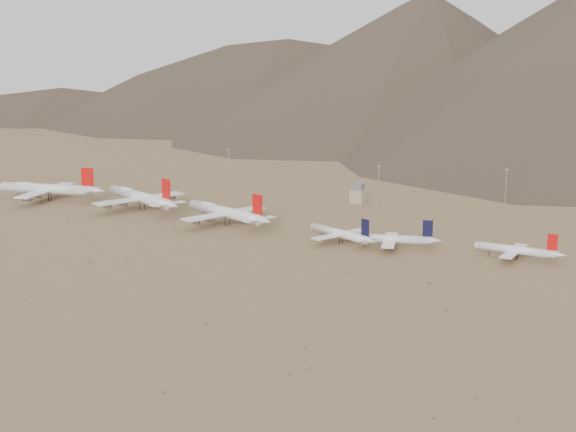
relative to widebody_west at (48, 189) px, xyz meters
The scene contains 13 objects.
ground 141.20m from the widebody_west, 12.60° to the right, with size 3000.00×3000.00×0.00m, color #A07D53.
widebody_west is the anchor object (origin of this frame).
widebody_centre 68.39m from the widebody_west, ahead, with size 69.99×55.81×21.68m.
widebody_east 133.13m from the widebody_west, ahead, with size 65.10×51.62×19.92m.
narrowbody_a 204.44m from the widebody_west, ahead, with size 42.47×31.76×14.67m.
narrowbody_b 230.00m from the widebody_west, ahead, with size 41.68×31.09×14.32m.
narrowbody_c 285.56m from the widebody_west, ahead, with size 40.81×29.08×13.47m.
control_tower 189.91m from the widebody_west, 28.03° to the left, with size 8.00×8.00×12.00m.
mast_far_west 96.42m from the widebody_west, 109.72° to the left, with size 2.00×0.60×25.70m.
mast_west 119.58m from the widebody_west, 56.30° to the left, with size 2.00×0.60×25.70m.
mast_centre 201.64m from the widebody_west, 22.65° to the left, with size 2.00×0.60×25.70m.
mast_east 273.04m from the widebody_west, 22.19° to the left, with size 2.00×0.60×25.70m.
desert_scrub 210.57m from the widebody_west, 29.27° to the right, with size 408.83×171.80×0.92m.
Camera 1 is at (233.97, -311.92, 93.89)m, focal length 50.00 mm.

